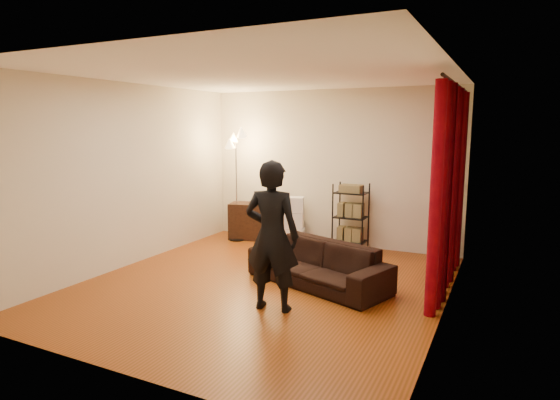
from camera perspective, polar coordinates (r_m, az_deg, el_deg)
The scene contains 14 objects.
floor at distance 6.27m, azimuth -2.07°, elevation -10.31°, with size 5.00×5.00×0.00m, color brown.
ceiling at distance 5.95m, azimuth -2.22°, elevation 15.05°, with size 5.00×5.00×0.00m, color white.
wall_back at distance 8.24m, azimuth 6.18°, elevation 3.91°, with size 5.00×5.00×0.00m, color beige.
wall_front at distance 3.97m, azimuth -19.56°, elevation -1.99°, with size 5.00×5.00×0.00m, color beige.
wall_left at distance 7.30m, azimuth -17.89°, elevation 2.88°, with size 5.00×5.00×0.00m, color beige.
wall_right at distance 5.28m, azimuth 19.86°, elevation 0.61°, with size 5.00×5.00×0.00m, color beige.
curtain_rod at distance 6.39m, azimuth 20.74°, elevation 12.99°, with size 0.04×0.04×2.65m, color black.
curtain at distance 6.42m, azimuth 19.92°, elevation 1.32°, with size 0.22×2.65×2.55m, color maroon, non-canonical shape.
sofa at distance 6.21m, azimuth 4.64°, elevation -7.78°, with size 1.94×0.76×0.57m, color black.
person at distance 5.24m, azimuth -0.99°, elevation -4.42°, with size 0.62×0.41×1.71m, color black.
media_cabinet at distance 8.64m, azimuth -2.34°, elevation -2.62°, with size 1.14×0.43×0.67m, color black.
storage_boxes at distance 8.31m, azimuth 1.79°, elevation -2.48°, with size 0.34×0.27×0.84m, color silver, non-canonical shape.
wire_shelf at distance 7.91m, azimuth 8.60°, elevation -2.08°, with size 0.51×0.36×1.13m, color black, non-canonical shape.
floor_lamp at distance 8.50m, azimuth -5.33°, elevation 1.62°, with size 0.36×0.36×1.97m, color silver, non-canonical shape.
Camera 1 is at (2.82, -5.20, 2.07)m, focal length 30.00 mm.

